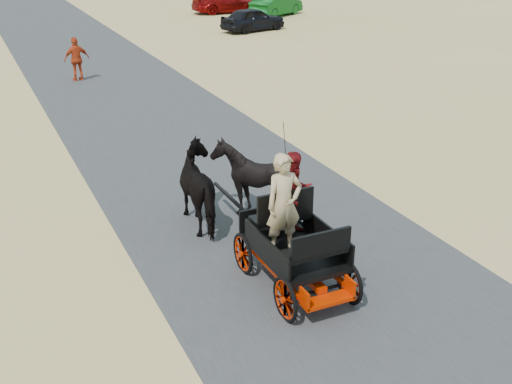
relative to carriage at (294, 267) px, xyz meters
name	(u,v)px	position (x,y,z in m)	size (l,w,h in m)	color
ground	(280,240)	(0.58, 1.66, -0.36)	(140.00, 140.00, 0.00)	tan
road	(280,240)	(0.58, 1.66, -0.35)	(6.00, 140.00, 0.01)	#38383A
carriage	(294,267)	(0.00, 0.00, 0.00)	(1.30, 2.40, 0.72)	black
horse_left	(204,188)	(-0.55, 3.00, 0.49)	(0.91, 2.01, 1.70)	black
horse_right	(252,179)	(0.55, 3.00, 0.49)	(1.37, 1.54, 1.70)	black
driver_man	(284,204)	(-0.20, 0.05, 1.26)	(0.66, 0.43, 1.80)	tan
passenger_woman	(294,194)	(0.30, 0.60, 1.15)	(0.77, 0.60, 1.58)	#660C0F
pedestrian	(77,59)	(-0.51, 17.28, 0.50)	(1.01, 0.42, 1.73)	#BA3515
car_a	(253,19)	(10.80, 25.09, 0.29)	(1.55, 3.84, 1.31)	black
car_b	(276,5)	(14.63, 29.75, 0.34)	(1.49, 4.26, 1.40)	#0C4C19
car_c	(226,2)	(12.23, 32.52, 0.31)	(1.88, 4.63, 1.34)	maroon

